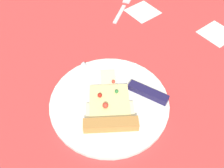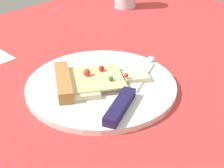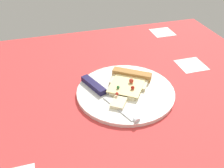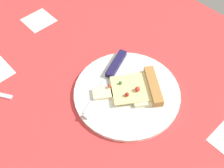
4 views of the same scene
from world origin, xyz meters
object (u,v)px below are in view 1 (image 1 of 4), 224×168
fork (123,7)px  knife (131,86)px  pizza_slice (110,109)px  plate (109,103)px

fork → knife: bearing=-68.8°
pizza_slice → knife: size_ratio=0.81×
plate → knife: size_ratio=1.23×
pizza_slice → fork: size_ratio=1.35×
knife → fork: bearing=32.1°
plate → knife: (-0.12, 6.82, 1.15)cm
knife → pizza_slice: bearing=173.3°
fork → plate: bearing=-76.8°
plate → knife: 6.92cm
pizza_slice → plate: bearing=89.7°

